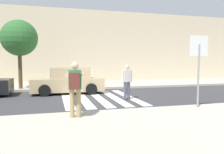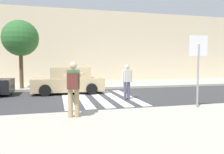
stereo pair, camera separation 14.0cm
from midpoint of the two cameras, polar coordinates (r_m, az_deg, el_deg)
name	(u,v)px [view 2 (the right image)]	position (r m, az deg, el deg)	size (l,w,h in m)	color
ground_plane	(100,99)	(11.13, -2.90, -5.64)	(120.00, 120.00, 0.00)	#38383A
sidewalk_near	(151,139)	(5.36, 10.91, -15.66)	(60.00, 6.00, 0.14)	#B2AD9E
sidewalk_far	(85,85)	(16.99, -6.93, -2.08)	(60.00, 4.80, 0.14)	#B2AD9E
building_facade_far	(79,48)	(21.31, -8.55, 7.56)	(56.00, 4.00, 6.39)	beige
crosswalk_stripe_0	(67,99)	(11.13, -11.25, -5.70)	(0.44, 5.20, 0.01)	silver
crosswalk_stripe_1	(83,98)	(11.20, -7.14, -5.59)	(0.44, 5.20, 0.01)	silver
crosswalk_stripe_2	(99,98)	(11.32, -3.11, -5.46)	(0.44, 5.20, 0.01)	silver
crosswalk_stripe_3	(114,97)	(11.50, 0.82, -5.30)	(0.44, 5.20, 0.01)	silver
crosswalk_stripe_4	(128,97)	(11.74, 4.61, -5.13)	(0.44, 5.20, 0.01)	silver
stop_sign	(198,55)	(8.81, 22.02, 5.34)	(0.76, 0.08, 2.71)	gray
photographer_with_backpack	(73,84)	(6.80, -9.48, -1.94)	(0.67, 0.90, 1.72)	tan
pedestrian_crossing	(127,80)	(10.71, 4.27, -0.77)	(0.57, 0.32, 1.72)	#474C60
parked_car_tan	(69,81)	(13.13, -10.93, -1.04)	(4.10, 1.92, 1.55)	tan
street_tree_west	(20,38)	(15.29, -22.57, 9.28)	(2.28, 2.28, 4.37)	brown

